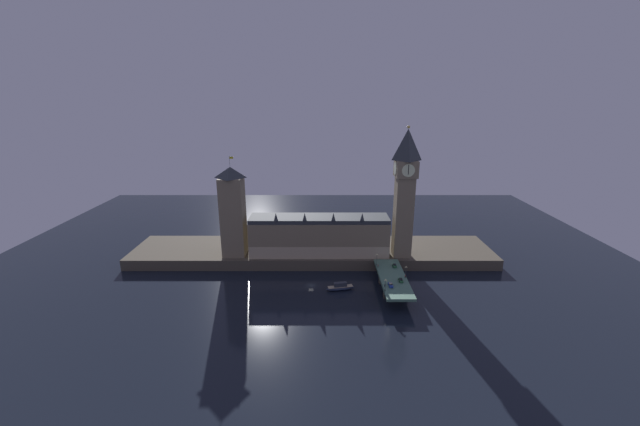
{
  "coord_description": "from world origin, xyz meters",
  "views": [
    {
      "loc": [
        4.77,
        -188.77,
        96.48
      ],
      "look_at": [
        5.35,
        20.0,
        34.38
      ],
      "focal_mm": 22.0,
      "sensor_mm": 36.0,
      "label": 1
    }
  ],
  "objects_px": {
    "street_lamp_near": "(384,283)",
    "street_lamp_far": "(376,258)",
    "car_northbound_trail": "(390,285)",
    "pedestrian_near_rail": "(384,285)",
    "car_southbound_trail": "(393,265)",
    "victoria_tower": "(232,212)",
    "boat_upstream": "(339,287)",
    "street_lamp_mid": "(405,270)",
    "pedestrian_mid_walk": "(404,276)",
    "pedestrian_far_rail": "(377,266)",
    "car_southbound_lead": "(400,280)",
    "clock_tower": "(404,190)"
  },
  "relations": [
    {
      "from": "pedestrian_far_rail",
      "to": "boat_upstream",
      "type": "height_order",
      "value": "pedestrian_far_rail"
    },
    {
      "from": "pedestrian_mid_walk",
      "to": "pedestrian_far_rail",
      "type": "bearing_deg",
      "value": 132.65
    },
    {
      "from": "street_lamp_mid",
      "to": "pedestrian_mid_walk",
      "type": "bearing_deg",
      "value": -112.11
    },
    {
      "from": "pedestrian_near_rail",
      "to": "street_lamp_near",
      "type": "distance_m",
      "value": 4.61
    },
    {
      "from": "car_northbound_trail",
      "to": "pedestrian_mid_walk",
      "type": "height_order",
      "value": "pedestrian_mid_walk"
    },
    {
      "from": "street_lamp_far",
      "to": "car_southbound_lead",
      "type": "bearing_deg",
      "value": -64.01
    },
    {
      "from": "car_northbound_trail",
      "to": "street_lamp_near",
      "type": "xyz_separation_m",
      "value": [
        -3.42,
        -4.64,
        3.03
      ]
    },
    {
      "from": "victoria_tower",
      "to": "boat_upstream",
      "type": "bearing_deg",
      "value": -28.53
    },
    {
      "from": "clock_tower",
      "to": "street_lamp_mid",
      "type": "height_order",
      "value": "clock_tower"
    },
    {
      "from": "victoria_tower",
      "to": "pedestrian_mid_walk",
      "type": "height_order",
      "value": "victoria_tower"
    },
    {
      "from": "victoria_tower",
      "to": "car_southbound_lead",
      "type": "height_order",
      "value": "victoria_tower"
    },
    {
      "from": "clock_tower",
      "to": "street_lamp_near",
      "type": "xyz_separation_m",
      "value": [
        -16.61,
        -46.24,
        -35.12
      ]
    },
    {
      "from": "clock_tower",
      "to": "boat_upstream",
      "type": "relative_size",
      "value": 4.97
    },
    {
      "from": "car_northbound_trail",
      "to": "street_lamp_far",
      "type": "xyz_separation_m",
      "value": [
        -3.42,
        24.8,
        3.51
      ]
    },
    {
      "from": "car_northbound_trail",
      "to": "pedestrian_mid_walk",
      "type": "relative_size",
      "value": 2.57
    },
    {
      "from": "car_southbound_trail",
      "to": "pedestrian_far_rail",
      "type": "xyz_separation_m",
      "value": [
        -9.05,
        -0.59,
        0.16
      ]
    },
    {
      "from": "car_southbound_lead",
      "to": "street_lamp_far",
      "type": "xyz_separation_m",
      "value": [
        -9.45,
        19.38,
        3.61
      ]
    },
    {
      "from": "victoria_tower",
      "to": "street_lamp_near",
      "type": "distance_m",
      "value": 96.91
    },
    {
      "from": "car_northbound_trail",
      "to": "car_southbound_trail",
      "type": "relative_size",
      "value": 1.18
    },
    {
      "from": "street_lamp_near",
      "to": "pedestrian_near_rail",
      "type": "bearing_deg",
      "value": 83.71
    },
    {
      "from": "street_lamp_near",
      "to": "street_lamp_far",
      "type": "relative_size",
      "value": 0.88
    },
    {
      "from": "car_southbound_trail",
      "to": "street_lamp_far",
      "type": "bearing_deg",
      "value": 167.93
    },
    {
      "from": "pedestrian_far_rail",
      "to": "boat_upstream",
      "type": "distance_m",
      "value": 25.21
    },
    {
      "from": "pedestrian_near_rail",
      "to": "pedestrian_far_rail",
      "type": "bearing_deg",
      "value": 90.0
    },
    {
      "from": "street_lamp_far",
      "to": "boat_upstream",
      "type": "height_order",
      "value": "street_lamp_far"
    },
    {
      "from": "car_northbound_trail",
      "to": "pedestrian_near_rail",
      "type": "height_order",
      "value": "pedestrian_near_rail"
    },
    {
      "from": "boat_upstream",
      "to": "car_southbound_lead",
      "type": "bearing_deg",
      "value": -8.62
    },
    {
      "from": "pedestrian_far_rail",
      "to": "street_lamp_near",
      "type": "relative_size",
      "value": 0.28
    },
    {
      "from": "pedestrian_far_rail",
      "to": "street_lamp_mid",
      "type": "distance_m",
      "value": 17.62
    },
    {
      "from": "clock_tower",
      "to": "pedestrian_far_rail",
      "type": "bearing_deg",
      "value": -129.87
    },
    {
      "from": "street_lamp_mid",
      "to": "street_lamp_far",
      "type": "xyz_separation_m",
      "value": [
        -12.86,
        14.72,
        0.45
      ]
    },
    {
      "from": "pedestrian_near_rail",
      "to": "pedestrian_mid_walk",
      "type": "height_order",
      "value": "pedestrian_mid_walk"
    },
    {
      "from": "clock_tower",
      "to": "street_lamp_far",
      "type": "relative_size",
      "value": 11.1
    },
    {
      "from": "car_southbound_trail",
      "to": "pedestrian_far_rail",
      "type": "height_order",
      "value": "pedestrian_far_rail"
    },
    {
      "from": "car_southbound_trail",
      "to": "pedestrian_far_rail",
      "type": "bearing_deg",
      "value": -176.27
    },
    {
      "from": "car_southbound_trail",
      "to": "clock_tower",
      "type": "bearing_deg",
      "value": 69.16
    },
    {
      "from": "pedestrian_mid_walk",
      "to": "street_lamp_near",
      "type": "bearing_deg",
      "value": -132.22
    },
    {
      "from": "street_lamp_near",
      "to": "car_northbound_trail",
      "type": "bearing_deg",
      "value": 53.65
    },
    {
      "from": "car_southbound_trail",
      "to": "pedestrian_near_rail",
      "type": "relative_size",
      "value": 2.26
    },
    {
      "from": "car_northbound_trail",
      "to": "street_lamp_mid",
      "type": "xyz_separation_m",
      "value": [
        9.45,
        10.08,
        3.06
      ]
    },
    {
      "from": "pedestrian_mid_walk",
      "to": "street_lamp_mid",
      "type": "bearing_deg",
      "value": 67.89
    },
    {
      "from": "car_southbound_trail",
      "to": "pedestrian_mid_walk",
      "type": "height_order",
      "value": "pedestrian_mid_walk"
    },
    {
      "from": "pedestrian_far_rail",
      "to": "street_lamp_mid",
      "type": "height_order",
      "value": "street_lamp_mid"
    },
    {
      "from": "clock_tower",
      "to": "street_lamp_near",
      "type": "height_order",
      "value": "clock_tower"
    },
    {
      "from": "pedestrian_near_rail",
      "to": "boat_upstream",
      "type": "bearing_deg",
      "value": 152.39
    },
    {
      "from": "car_southbound_lead",
      "to": "victoria_tower",
      "type": "bearing_deg",
      "value": 157.51
    },
    {
      "from": "car_southbound_trail",
      "to": "pedestrian_far_rail",
      "type": "relative_size",
      "value": 2.34
    },
    {
      "from": "pedestrian_near_rail",
      "to": "car_northbound_trail",
      "type": "bearing_deg",
      "value": 18.61
    },
    {
      "from": "pedestrian_near_rail",
      "to": "street_lamp_near",
      "type": "bearing_deg",
      "value": -96.29
    },
    {
      "from": "street_lamp_near",
      "to": "street_lamp_mid",
      "type": "distance_m",
      "value": 19.55
    }
  ]
}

